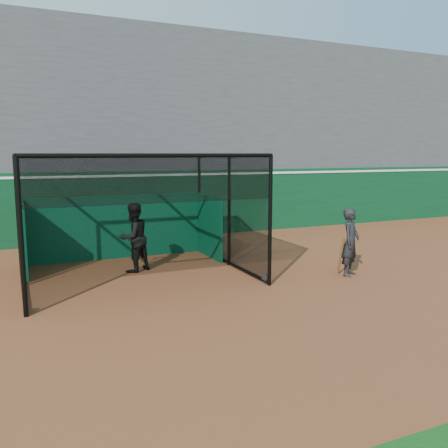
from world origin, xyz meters
name	(u,v)px	position (x,y,z in m)	size (l,w,h in m)	color
ground	(221,307)	(0.00, 0.00, 0.00)	(120.00, 120.00, 0.00)	brown
outfield_wall	(127,205)	(0.00, 8.50, 1.29)	(50.00, 0.50, 2.50)	#0B3D1F
grandstand	(105,122)	(0.00, 12.27, 4.48)	(50.00, 7.85, 8.95)	#4C4C4F
batting_cage	(133,216)	(-0.99, 3.33, 1.54)	(5.50, 4.70, 3.10)	black
batter	(134,237)	(-0.92, 3.69, 0.92)	(0.90, 0.70, 1.85)	black
on_deck_player	(350,242)	(4.08, 0.98, 0.87)	(0.77, 0.70, 1.75)	black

